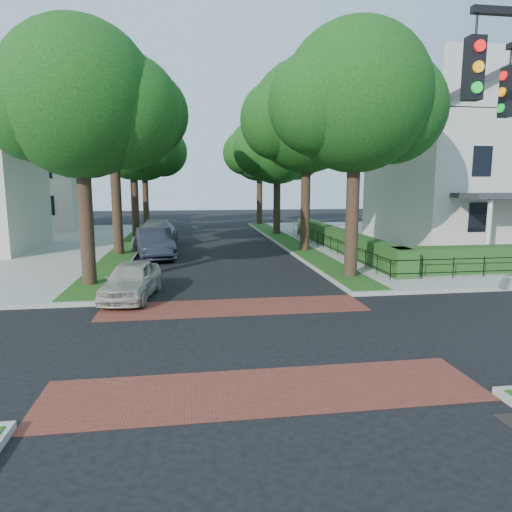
{
  "coord_description": "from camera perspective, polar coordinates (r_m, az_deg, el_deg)",
  "views": [
    {
      "loc": [
        -1.47,
        -11.84,
        4.21
      ],
      "look_at": [
        0.9,
        4.19,
        1.6
      ],
      "focal_mm": 32.0,
      "sensor_mm": 36.0,
      "label": 1
    }
  ],
  "objects": [
    {
      "name": "ground",
      "position": [
        12.65,
        -1.27,
        -10.28
      ],
      "size": [
        120.0,
        120.0,
        0.0
      ],
      "primitive_type": "plane",
      "color": "black",
      "rests_on": "ground"
    },
    {
      "name": "sidewalk_ne",
      "position": [
        37.52,
        25.67,
        1.91
      ],
      "size": [
        30.0,
        30.0,
        0.15
      ],
      "primitive_type": "cube",
      "color": "gray",
      "rests_on": "ground"
    },
    {
      "name": "crosswalk_far",
      "position": [
        15.68,
        -2.73,
        -6.41
      ],
      "size": [
        9.0,
        2.2,
        0.01
      ],
      "primitive_type": "cube",
      "color": "maroon",
      "rests_on": "ground"
    },
    {
      "name": "crosswalk_near",
      "position": [
        9.72,
        1.18,
        -16.47
      ],
      "size": [
        9.0,
        2.2,
        0.01
      ],
      "primitive_type": "cube",
      "color": "maroon",
      "rests_on": "ground"
    },
    {
      "name": "grass_strip_ne",
      "position": [
        31.95,
        4.09,
        1.84
      ],
      "size": [
        1.6,
        29.8,
        0.02
      ],
      "primitive_type": "cube",
      "color": "#1C4213",
      "rests_on": "sidewalk_ne"
    },
    {
      "name": "grass_strip_nw",
      "position": [
        31.45,
        -15.5,
        1.41
      ],
      "size": [
        1.6,
        29.8,
        0.02
      ],
      "primitive_type": "cube",
      "color": "#1C4213",
      "rests_on": "sidewalk_nw"
    },
    {
      "name": "tree_right_near",
      "position": [
        20.63,
        12.44,
        18.48
      ],
      "size": [
        7.75,
        6.67,
        10.66
      ],
      "color": "black",
      "rests_on": "sidewalk_ne"
    },
    {
      "name": "tree_right_mid",
      "position": [
        28.25,
        6.47,
        16.77
      ],
      "size": [
        8.25,
        7.09,
        11.22
      ],
      "color": "black",
      "rests_on": "sidewalk_ne"
    },
    {
      "name": "tree_right_far",
      "position": [
        36.85,
        2.76,
        13.33
      ],
      "size": [
        7.25,
        6.23,
        9.74
      ],
      "color": "black",
      "rests_on": "sidewalk_ne"
    },
    {
      "name": "tree_right_back",
      "position": [
        45.72,
        0.54,
        12.97
      ],
      "size": [
        7.5,
        6.45,
        10.2
      ],
      "color": "black",
      "rests_on": "sidewalk_ne"
    },
    {
      "name": "tree_left_near",
      "position": [
        19.71,
        -20.79,
        17.5
      ],
      "size": [
        7.5,
        6.45,
        10.2
      ],
      "color": "black",
      "rests_on": "sidewalk_nw"
    },
    {
      "name": "tree_left_mid",
      "position": [
        27.68,
        -17.25,
        17.34
      ],
      "size": [
        8.0,
        6.88,
        11.48
      ],
      "color": "black",
      "rests_on": "sidewalk_nw"
    },
    {
      "name": "tree_left_far",
      "position": [
        36.39,
        -14.99,
        13.43
      ],
      "size": [
        7.0,
        6.02,
        9.86
      ],
      "color": "black",
      "rests_on": "sidewalk_nw"
    },
    {
      "name": "tree_left_back",
      "position": [
        45.36,
        -13.69,
        12.94
      ],
      "size": [
        7.75,
        6.66,
        10.44
      ],
      "color": "black",
      "rests_on": "sidewalk_nw"
    },
    {
      "name": "hedge_main_road",
      "position": [
        28.57,
        10.4,
        2.04
      ],
      "size": [
        1.0,
        18.0,
        1.2
      ],
      "primitive_type": "cube",
      "color": "#194518",
      "rests_on": "sidewalk_ne"
    },
    {
      "name": "fence_main_road",
      "position": [
        28.34,
        8.86,
        1.72
      ],
      "size": [
        0.06,
        18.0,
        0.9
      ],
      "primitive_type": null,
      "color": "black",
      "rests_on": "sidewalk_ne"
    },
    {
      "name": "house_victorian",
      "position": [
        33.67,
        26.48,
        11.29
      ],
      "size": [
        13.0,
        13.05,
        12.48
      ],
      "color": "beige",
      "rests_on": "sidewalk_ne"
    },
    {
      "name": "house_left_far",
      "position": [
        46.03,
        -26.5,
        9.23
      ],
      "size": [
        10.0,
        9.0,
        10.14
      ],
      "color": "beige",
      "rests_on": "sidewalk_nw"
    },
    {
      "name": "parked_car_front",
      "position": [
        17.34,
        -15.29,
        -2.9
      ],
      "size": [
        2.19,
        4.23,
        1.38
      ],
      "primitive_type": "imported",
      "rotation": [
        0.0,
        0.0,
        -0.14
      ],
      "color": "#B5B0A3",
      "rests_on": "ground"
    },
    {
      "name": "parked_car_middle",
      "position": [
        26.28,
        -12.55,
        1.57
      ],
      "size": [
        2.64,
        5.36,
        1.69
      ],
      "primitive_type": "imported",
      "rotation": [
        0.0,
        0.0,
        0.17
      ],
      "color": "#1D212C",
      "rests_on": "ground"
    },
    {
      "name": "parked_car_rear",
      "position": [
        30.57,
        -12.35,
        2.64
      ],
      "size": [
        2.8,
        6.08,
        1.72
      ],
      "primitive_type": "imported",
      "rotation": [
        0.0,
        0.0,
        -0.07
      ],
      "color": "slate",
      "rests_on": "ground"
    }
  ]
}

